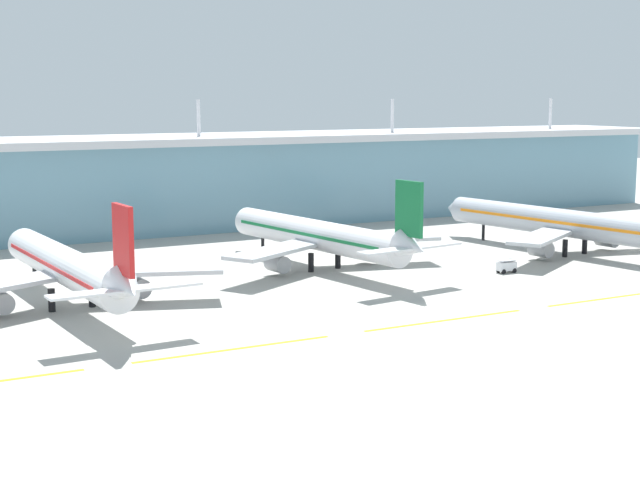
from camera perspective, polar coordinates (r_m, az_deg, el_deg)
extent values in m
plane|color=#A8A59E|center=(152.46, 6.44, -3.98)|extent=(600.00, 600.00, 0.00)
cube|color=#6693A8|center=(242.74, -7.66, 3.26)|extent=(280.00, 28.00, 21.22)
cube|color=silver|center=(241.93, -7.72, 5.98)|extent=(288.00, 34.00, 1.80)
cylinder|color=silver|center=(236.50, -7.26, 7.23)|extent=(0.90, 0.90, 9.00)
cylinder|color=silver|center=(261.91, 4.34, 7.42)|extent=(0.90, 0.90, 9.00)
cylinder|color=silver|center=(295.87, 13.59, 7.35)|extent=(0.90, 0.90, 9.00)
cylinder|color=white|center=(156.35, -14.97, -1.48)|extent=(8.44, 50.79, 5.80)
cone|color=white|center=(182.38, -17.40, -0.16)|extent=(5.71, 4.28, 5.51)
cone|color=white|center=(129.66, -11.43, -2.88)|extent=(5.27, 6.88, 5.72)
cube|color=red|center=(129.47, -11.67, -0.01)|extent=(1.03, 6.43, 9.50)
cube|color=white|center=(128.46, -13.82, -3.16)|extent=(10.15, 3.72, 0.36)
cube|color=white|center=(132.07, -9.26, -2.70)|extent=(10.15, 3.72, 0.36)
cylinder|color=gray|center=(151.66, -18.50, -3.53)|extent=(3.43, 4.66, 3.20)
cube|color=#B7BABF|center=(156.19, -10.26, -1.82)|extent=(24.91, 14.24, 0.70)
cylinder|color=gray|center=(157.63, -10.83, -2.77)|extent=(3.43, 4.66, 3.20)
cylinder|color=black|center=(175.18, -16.67, -2.04)|extent=(0.70, 0.70, 3.60)
cylinder|color=black|center=(153.55, -15.73, -3.48)|extent=(1.10, 1.10, 3.60)
cylinder|color=black|center=(155.32, -13.45, -3.26)|extent=(1.10, 1.10, 3.60)
cube|color=red|center=(156.28, -14.97, -1.34)|extent=(8.22, 45.75, 0.60)
cylinder|color=silver|center=(183.99, -0.28, 0.32)|extent=(12.64, 50.39, 5.80)
cone|color=silver|center=(206.28, -4.69, 1.20)|extent=(6.01, 4.72, 5.51)
cone|color=silver|center=(162.21, 5.54, -0.43)|extent=(5.80, 7.24, 5.72)
cube|color=#146B38|center=(162.06, 5.34, 1.87)|extent=(1.57, 6.44, 9.50)
cube|color=silver|center=(159.06, 3.94, -0.67)|extent=(10.35, 4.55, 0.36)
cube|color=silver|center=(166.28, 6.84, -0.30)|extent=(10.35, 4.55, 0.36)
cube|color=#B7BABF|center=(173.85, -2.63, -0.62)|extent=(24.19, 17.86, 0.70)
cylinder|color=gray|center=(176.16, -2.56, -1.42)|extent=(3.79, 4.90, 3.20)
cube|color=#B7BABF|center=(188.01, 3.47, 0.08)|extent=(24.93, 12.44, 0.70)
cylinder|color=gray|center=(188.80, 2.91, -0.73)|extent=(3.79, 4.90, 3.20)
cylinder|color=black|center=(200.04, -3.44, -0.38)|extent=(0.70, 0.70, 3.60)
cylinder|color=black|center=(180.50, -0.54, -1.36)|extent=(1.10, 1.10, 3.60)
cylinder|color=black|center=(184.25, 1.07, -1.15)|extent=(1.10, 1.10, 3.60)
cube|color=#146B38|center=(183.94, -0.28, 0.44)|extent=(11.99, 45.43, 0.60)
cylinder|color=#ADB2BC|center=(207.21, 14.37, 0.99)|extent=(14.97, 61.43, 5.80)
cone|color=#ADB2BC|center=(228.80, 8.00, 1.89)|extent=(6.05, 4.78, 5.51)
cube|color=#B7BABF|center=(195.40, 13.16, 0.20)|extent=(24.11, 18.09, 0.70)
cylinder|color=gray|center=(197.64, 13.04, -0.52)|extent=(3.84, 4.93, 3.20)
cube|color=#B7BABF|center=(214.23, 17.29, 0.77)|extent=(24.92, 12.15, 0.70)
cylinder|color=gray|center=(214.49, 16.76, 0.04)|extent=(3.84, 4.93, 3.20)
cylinder|color=black|center=(222.75, 9.72, 0.45)|extent=(0.70, 0.70, 3.60)
cylinder|color=black|center=(203.55, 14.42, -0.48)|extent=(1.10, 1.10, 3.60)
cylinder|color=black|center=(208.54, 15.52, -0.31)|extent=(1.10, 1.10, 3.60)
cube|color=orange|center=(207.16, 14.38, 1.10)|extent=(14.08, 55.38, 0.60)
cube|color=yellow|center=(127.38, -5.12, -6.50)|extent=(28.00, 0.70, 0.04)
cube|color=yellow|center=(143.70, 7.48, -4.78)|extent=(28.00, 0.70, 0.04)
cube|color=yellow|center=(165.50, 17.10, -3.30)|extent=(28.00, 0.70, 0.04)
cube|color=silver|center=(183.19, 11.07, -1.54)|extent=(3.64, 1.88, 1.60)
cube|color=silver|center=(183.00, 11.08, -1.19)|extent=(3.28, 1.87, 0.16)
cylinder|color=black|center=(181.94, 10.90, -1.87)|extent=(0.91, 0.37, 0.90)
cylinder|color=black|center=(183.20, 10.59, -1.79)|extent=(0.91, 0.37, 0.90)
cylinder|color=black|center=(183.48, 11.53, -1.80)|extent=(0.91, 0.37, 0.90)
cylinder|color=black|center=(184.73, 11.21, -1.72)|extent=(0.91, 0.37, 0.90)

